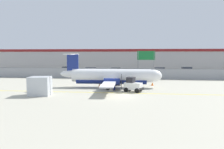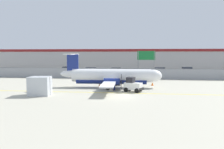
{
  "view_description": "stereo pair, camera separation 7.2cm",
  "coord_description": "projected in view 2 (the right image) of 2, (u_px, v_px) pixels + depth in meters",
  "views": [
    {
      "loc": [
        2.52,
        -24.94,
        4.84
      ],
      "look_at": [
        -1.21,
        7.61,
        1.8
      ],
      "focal_mm": 35.0,
      "sensor_mm": 36.0,
      "label": 1
    },
    {
      "loc": [
        2.59,
        -24.94,
        4.84
      ],
      "look_at": [
        -1.21,
        7.61,
        1.8
      ],
      "focal_mm": 35.0,
      "sensor_mm": 36.0,
      "label": 2
    }
  ],
  "objects": [
    {
      "name": "parked_car_3",
      "position": [
        136.0,
        72.0,
        48.38
      ],
      "size": [
        4.33,
        2.28,
        1.58
      ],
      "rotation": [
        0.0,
        0.0,
        3.06
      ],
      "color": "red",
      "rests_on": "parking_lot_strip"
    },
    {
      "name": "traffic_cone_near_left",
      "position": [
        152.0,
        83.0,
        33.98
      ],
      "size": [
        0.36,
        0.36,
        0.64
      ],
      "color": "orange",
      "rests_on": "ground"
    },
    {
      "name": "perimeter_fence",
      "position": [
        124.0,
        73.0,
        43.11
      ],
      "size": [
        98.0,
        0.1,
        2.1
      ],
      "color": "gray",
      "rests_on": "ground"
    },
    {
      "name": "highway_sign",
      "position": [
        146.0,
        58.0,
        44.23
      ],
      "size": [
        3.6,
        0.14,
        5.5
      ],
      "color": "slate",
      "rests_on": "ground"
    },
    {
      "name": "traffic_cone_near_right",
      "position": [
        100.0,
        85.0,
        32.09
      ],
      "size": [
        0.36,
        0.36,
        0.64
      ],
      "color": "orange",
      "rests_on": "ground"
    },
    {
      "name": "parked_car_5",
      "position": [
        187.0,
        70.0,
        54.36
      ],
      "size": [
        4.36,
        2.35,
        1.58
      ],
      "rotation": [
        0.0,
        0.0,
        0.11
      ],
      "color": "gray",
      "rests_on": "parking_lot_strip"
    },
    {
      "name": "commuter_airplane",
      "position": [
        113.0,
        76.0,
        31.91
      ],
      "size": [
        14.99,
        16.05,
        4.92
      ],
      "rotation": [
        0.0,
        0.0,
        0.03
      ],
      "color": "white",
      "rests_on": "ground"
    },
    {
      "name": "parked_car_1",
      "position": [
        90.0,
        71.0,
        53.09
      ],
      "size": [
        4.36,
        2.35,
        1.58
      ],
      "rotation": [
        0.0,
        0.0,
        3.03
      ],
      "color": "gray",
      "rests_on": "parking_lot_strip"
    },
    {
      "name": "baggage_tug",
      "position": [
        133.0,
        85.0,
        28.27
      ],
      "size": [
        2.57,
        2.07,
        1.88
      ],
      "rotation": [
        0.0,
        0.0,
        -0.4
      ],
      "color": "silver",
      "rests_on": "ground"
    },
    {
      "name": "ground_crew_worker",
      "position": [
        114.0,
        83.0,
        29.36
      ],
      "size": [
        0.48,
        0.48,
        1.7
      ],
      "rotation": [
        0.0,
        0.0,
        0.71
      ],
      "color": "#191E4C",
      "rests_on": "ground"
    },
    {
      "name": "parked_car_2",
      "position": [
        116.0,
        71.0,
        52.02
      ],
      "size": [
        4.36,
        2.35,
        1.58
      ],
      "rotation": [
        0.0,
        0.0,
        0.11
      ],
      "color": "black",
      "rests_on": "parking_lot_strip"
    },
    {
      "name": "parked_car_0",
      "position": [
        68.0,
        70.0,
        56.15
      ],
      "size": [
        4.39,
        2.44,
        1.58
      ],
      "rotation": [
        0.0,
        0.0,
        -0.13
      ],
      "color": "#B28C19",
      "rests_on": "parking_lot_strip"
    },
    {
      "name": "parked_car_4",
      "position": [
        159.0,
        71.0,
        53.05
      ],
      "size": [
        4.37,
        2.39,
        1.58
      ],
      "rotation": [
        0.0,
        0.0,
        3.26
      ],
      "color": "gray",
      "rests_on": "parking_lot_strip"
    },
    {
      "name": "parking_lot_strip",
      "position": [
        127.0,
        73.0,
        54.58
      ],
      "size": [
        98.0,
        17.0,
        0.12
      ],
      "color": "#38383A",
      "rests_on": "ground"
    },
    {
      "name": "background_building",
      "position": [
        130.0,
        59.0,
        72.57
      ],
      "size": [
        91.0,
        8.1,
        6.5
      ],
      "color": "#BCB7B2",
      "rests_on": "ground"
    },
    {
      "name": "ground_plane",
      "position": [
        116.0,
        93.0,
        27.38
      ],
      "size": [
        140.0,
        140.0,
        0.01
      ],
      "color": "#B2AD99"
    },
    {
      "name": "cargo_container",
      "position": [
        40.0,
        86.0,
        25.86
      ],
      "size": [
        2.61,
        2.25,
        2.2
      ],
      "rotation": [
        0.0,
        0.0,
        0.11
      ],
      "color": "#B7BCC1",
      "rests_on": "ground"
    }
  ]
}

